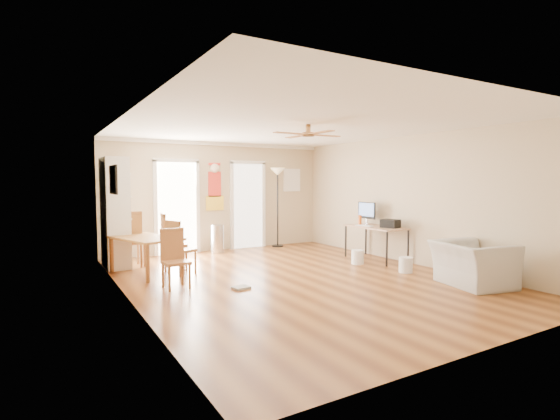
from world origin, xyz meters
TOP-DOWN VIEW (x-y plane):
  - floor at (0.00, 0.00)m, footprint 7.00×7.00m
  - ceiling at (0.00, 0.00)m, footprint 5.50×7.00m
  - wall_back at (0.00, 3.50)m, footprint 5.50×0.04m
  - wall_front at (0.00, -3.50)m, footprint 5.50×0.04m
  - wall_left at (-2.75, 0.00)m, footprint 0.04×7.00m
  - wall_right at (2.75, 0.00)m, footprint 0.04×7.00m
  - crown_molding at (0.00, 0.00)m, footprint 5.50×7.00m
  - kitchen_doorway at (-1.05, 3.48)m, footprint 0.90×0.10m
  - bathroom_doorway at (0.75, 3.48)m, footprint 0.80×0.10m
  - wall_decal at (-0.13, 3.48)m, footprint 0.46×0.03m
  - ac_grille at (2.05, 3.47)m, footprint 0.50×0.04m
  - framed_poster at (-2.73, 1.40)m, footprint 0.04×0.66m
  - ceiling_fan at (0.00, -0.30)m, footprint 1.24×1.24m
  - bookshelf at (-2.52, 2.68)m, footprint 0.69×1.04m
  - dining_table at (-2.15, 1.73)m, footprint 1.19×1.53m
  - dining_chair_right_a at (-1.60, 1.84)m, footprint 0.50×0.50m
  - dining_chair_right_b at (-1.60, 1.38)m, footprint 0.51×0.51m
  - dining_chair_near at (-1.98, 0.43)m, footprint 0.40×0.40m
  - dining_chair_far at (-2.30, 2.52)m, footprint 0.47×0.47m
  - trash_can at (-0.20, 3.16)m, footprint 0.34×0.34m
  - torchiere_lamp at (1.48, 3.24)m, footprint 0.42×0.42m
  - computer_desk at (2.37, 0.61)m, footprint 0.67×1.34m
  - imac at (2.47, 1.02)m, footprint 0.21×0.53m
  - keyboard at (2.20, 0.79)m, footprint 0.22×0.42m
  - printer at (2.45, 0.28)m, footprint 0.37×0.40m
  - orange_bottle at (2.30, 1.04)m, footprint 0.07×0.07m
  - wastebasket_a at (1.74, 0.47)m, footprint 0.31×0.31m
  - wastebasket_b at (1.98, -0.59)m, footprint 0.30×0.30m
  - floor_cloth at (-1.13, -0.12)m, footprint 0.28×0.23m
  - armchair at (2.15, -1.82)m, footprint 1.17×1.27m

SIDE VIEW (x-z plane):
  - floor at x=0.00m, z-range 0.00..0.00m
  - floor_cloth at x=-1.13m, z-range 0.00..0.04m
  - wastebasket_a at x=1.74m, z-range 0.00..0.28m
  - wastebasket_b at x=1.98m, z-range 0.00..0.28m
  - trash_can at x=-0.20m, z-range 0.00..0.66m
  - dining_table at x=-2.15m, z-range 0.00..0.67m
  - armchair at x=2.15m, z-range 0.00..0.71m
  - computer_desk at x=2.37m, z-range 0.00..0.72m
  - dining_chair_near at x=-1.98m, z-range 0.00..0.92m
  - dining_chair_right_b at x=-1.60m, z-range 0.00..0.97m
  - dining_chair_right_a at x=-1.60m, z-range 0.00..1.06m
  - dining_chair_far at x=-2.30m, z-range 0.00..1.09m
  - keyboard at x=2.20m, z-range 0.72..0.73m
  - printer at x=2.45m, z-range 0.72..0.89m
  - orange_bottle at x=2.30m, z-range 0.72..0.93m
  - imac at x=2.47m, z-range 0.72..1.21m
  - torchiere_lamp at x=1.48m, z-range 0.00..2.01m
  - kitchen_doorway at x=-1.05m, z-range 0.00..2.10m
  - bathroom_doorway at x=0.75m, z-range 0.00..2.10m
  - bookshelf at x=-2.52m, z-range 0.00..2.13m
  - wall_back at x=0.00m, z-range 0.00..2.60m
  - wall_front at x=0.00m, z-range 0.00..2.60m
  - wall_left at x=-2.75m, z-range 0.00..2.60m
  - wall_right at x=2.75m, z-range 0.00..2.60m
  - wall_decal at x=-0.13m, z-range 1.00..2.10m
  - ac_grille at x=2.05m, z-range 1.40..2.00m
  - framed_poster at x=-2.73m, z-range 1.46..1.94m
  - ceiling_fan at x=0.00m, z-range 2.33..2.53m
  - crown_molding at x=0.00m, z-range 2.52..2.60m
  - ceiling at x=0.00m, z-range 2.60..2.60m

